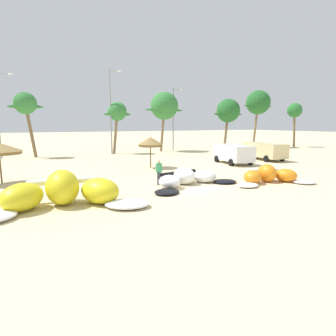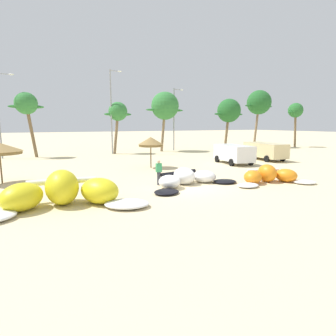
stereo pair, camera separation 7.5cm
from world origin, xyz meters
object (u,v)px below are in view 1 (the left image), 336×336
Objects in this scene: person_near_kites at (159,172)px; palm_left at (25,105)px; beach_umbrella_middle at (150,142)px; lamppost_east_center at (111,108)px; parked_car_second at (233,153)px; palm_center_right at (228,111)px; lamppost_east at (174,116)px; palm_right at (295,111)px; palm_left_of_gap at (117,112)px; kite_left at (188,179)px; palm_right_of_gap at (258,103)px; kite_far_left at (63,193)px; parked_van at (264,150)px; kite_left_of_center at (269,176)px; palm_center_left at (164,106)px.

palm_left is at bearing 109.62° from person_near_kites.
beach_umbrella_middle is 0.26× the size of lamppost_east_center.
palm_center_right is at bearing 53.64° from parked_car_second.
lamppost_east is at bearing 55.07° from beach_umbrella_middle.
parked_car_second is 0.66× the size of palm_right.
parked_car_second is 16.70m from palm_left_of_gap.
palm_left reaches higher than person_near_kites.
beach_umbrella_middle is at bearing 70.99° from person_near_kites.
kite_left is at bearing -67.29° from palm_left.
kite_left is at bearing -94.74° from palm_left_of_gap.
kite_far_left is at bearing -146.75° from palm_right_of_gap.
parked_car_second reaches higher than kite_left.
lamppost_east_center is (-13.30, 13.15, 4.78)m from parked_van.
beach_umbrella_middle is (8.45, 9.13, 1.69)m from kite_far_left.
kite_far_left is 1.22× the size of kite_left.
palm_left_of_gap is at bearing 80.48° from person_near_kites.
lamppost_east is at bearing 147.91° from palm_center_right.
palm_center_right is (18.91, 16.81, 4.93)m from person_near_kites.
palm_right is at bearing -9.85° from lamppost_east.
lamppost_east is (5.31, 23.67, 4.59)m from kite_left_of_center.
kite_left_of_center is at bearing -81.11° from palm_left_of_gap.
palm_center_right is 14.53m from palm_right.
beach_umbrella_middle reaches higher than kite_far_left.
kite_far_left is at bearing -154.42° from parked_car_second.
parked_van is 5.10m from parked_car_second.
lamppost_east_center is at bearing 89.30° from beach_umbrella_middle.
palm_center_right is 9.02m from palm_right_of_gap.
palm_center_right reaches higher than kite_left_of_center.
parked_car_second is 22.47m from palm_right_of_gap.
parked_van is 0.51× the size of lamppost_east_center.
parked_car_second is (-5.03, -0.83, -0.00)m from parked_van.
palm_left is 17.62m from palm_center_left.
palm_center_right is (25.01, 19.13, 5.10)m from kite_far_left.
kite_far_left reaches higher than kite_left.
lamppost_east_center is at bearing 87.58° from kite_left.
lamppost_east reaches higher than kite_left_of_center.
parked_van is at bearing 22.64° from person_near_kites.
parked_van is 0.73× the size of palm_right.
parked_car_second is at bearing -140.10° from palm_right_of_gap.
palm_center_right is at bearing 41.63° from person_near_kites.
parked_van is 0.72× the size of palm_left.
palm_left is (-1.18, 22.76, 5.43)m from kite_far_left.
palm_right is 0.69× the size of lamppost_east_center.
lamppost_east_center reaches higher than palm_center_right.
palm_right_of_gap is 24.87m from lamppost_east_center.
person_near_kites is 25.78m from palm_center_right.
parked_car_second is at bearing -95.51° from lamppost_east.
palm_center_right is 1.01× the size of palm_right.
palm_left is 1.11× the size of palm_left_of_gap.
lamppost_east_center is (0.16, 12.93, 3.53)m from beach_umbrella_middle.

